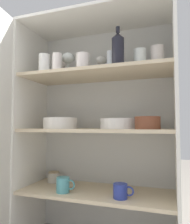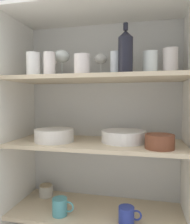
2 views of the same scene
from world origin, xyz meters
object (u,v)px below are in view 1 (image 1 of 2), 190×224
Objects in this scene: serving_bowl_small at (147,122)px; coffee_mug_primary at (63,185)px; wine_bottle at (118,50)px; plate_stack_white at (120,124)px; mixing_bowl_large at (60,123)px; storage_jar at (54,177)px.

serving_bowl_small reaches higher than coffee_mug_primary.
plate_stack_white is at bearing 98.08° from wine_bottle.
mixing_bowl_large reaches higher than coffee_mug_primary.
mixing_bowl_large is at bearing -169.47° from plate_stack_white.
serving_bowl_small is at bearing 0.27° from coffee_mug_primary.
serving_bowl_small is (0.17, -0.02, -0.43)m from wine_bottle.
serving_bowl_small is at bearing -34.81° from plate_stack_white.
wine_bottle is 2.81× the size of storage_jar.
plate_stack_white reaches higher than coffee_mug_primary.
wine_bottle is 0.97m from storage_jar.
serving_bowl_small is 0.63m from coffee_mug_primary.
storage_jar is (-0.51, 0.17, -0.81)m from wine_bottle.
storage_jar is at bearing 172.24° from plate_stack_white.
wine_bottle reaches higher than storage_jar.
serving_bowl_small is (0.18, -0.13, 0.01)m from plate_stack_white.
plate_stack_white is 1.78× the size of serving_bowl_small.
mixing_bowl_large reaches higher than storage_jar.
coffee_mug_primary is at bearing -48.04° from storage_jar.
wine_bottle is 0.44m from plate_stack_white.
wine_bottle is 1.81× the size of serving_bowl_small.
serving_bowl_small is 1.16× the size of coffee_mug_primary.
mixing_bowl_large is 1.58× the size of serving_bowl_small.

